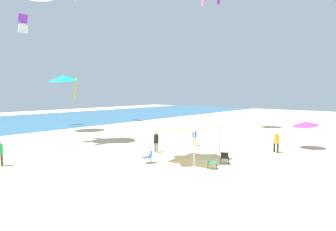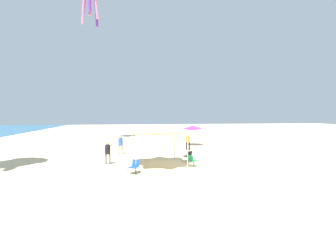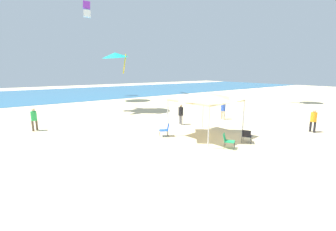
# 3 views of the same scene
# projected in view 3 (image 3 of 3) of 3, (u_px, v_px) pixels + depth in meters

# --- Properties ---
(ground) EXTENTS (120.00, 120.00, 0.10)m
(ground) POSITION_uv_depth(u_px,v_px,m) (235.00, 145.00, 13.30)
(ground) COLOR beige
(ocean_strip) EXTENTS (120.00, 26.43, 0.02)m
(ocean_strip) POSITION_uv_depth(u_px,v_px,m) (69.00, 93.00, 42.43)
(ocean_strip) COLOR #28668E
(ocean_strip) RESTS_ON ground
(canopy_tent) EXTENTS (3.76, 3.65, 2.88)m
(canopy_tent) POSITION_uv_depth(u_px,v_px,m) (206.00, 97.00, 14.32)
(canopy_tent) COLOR #B7B7BC
(canopy_tent) RESTS_ON ground
(folding_chair_facing_ocean) EXTENTS (0.77, 0.80, 0.82)m
(folding_chair_facing_ocean) POSITION_uv_depth(u_px,v_px,m) (228.00, 140.00, 12.53)
(folding_chair_facing_ocean) COLOR black
(folding_chair_facing_ocean) RESTS_ON ground
(folding_chair_left_of_tent) EXTENTS (0.80, 0.75, 0.82)m
(folding_chair_left_of_tent) POSITION_uv_depth(u_px,v_px,m) (165.00, 129.00, 14.82)
(folding_chair_left_of_tent) COLOR black
(folding_chair_left_of_tent) RESTS_ON ground
(folding_chair_near_cooler) EXTENTS (0.79, 0.73, 0.82)m
(folding_chair_near_cooler) POSITION_uv_depth(u_px,v_px,m) (247.00, 135.00, 13.46)
(folding_chair_near_cooler) COLOR black
(folding_chair_near_cooler) RESTS_ON ground
(person_kite_handler) EXTENTS (0.39, 0.44, 1.66)m
(person_kite_handler) POSITION_uv_depth(u_px,v_px,m) (223.00, 108.00, 19.92)
(person_kite_handler) COLOR #C6B28C
(person_kite_handler) RESTS_ON ground
(person_near_umbrella) EXTENTS (0.39, 0.43, 1.63)m
(person_near_umbrella) POSITION_uv_depth(u_px,v_px,m) (314.00, 119.00, 15.73)
(person_near_umbrella) COLOR black
(person_near_umbrella) RESTS_ON ground
(person_beachcomber) EXTENTS (0.41, 0.39, 1.64)m
(person_beachcomber) POSITION_uv_depth(u_px,v_px,m) (34.00, 117.00, 16.09)
(person_beachcomber) COLOR brown
(person_beachcomber) RESTS_ON ground
(person_far_stroller) EXTENTS (0.39, 0.42, 1.62)m
(person_far_stroller) POSITION_uv_depth(u_px,v_px,m) (181.00, 113.00, 17.95)
(person_far_stroller) COLOR slate
(person_far_stroller) RESTS_ON ground
(kite_delta_teal) EXTENTS (4.86, 4.84, 2.99)m
(kite_delta_teal) POSITION_uv_depth(u_px,v_px,m) (115.00, 55.00, 30.78)
(kite_delta_teal) COLOR teal
(kite_box_purple) EXTENTS (1.38, 1.33, 2.29)m
(kite_box_purple) POSITION_uv_depth(u_px,v_px,m) (87.00, 9.00, 35.21)
(kite_box_purple) COLOR purple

